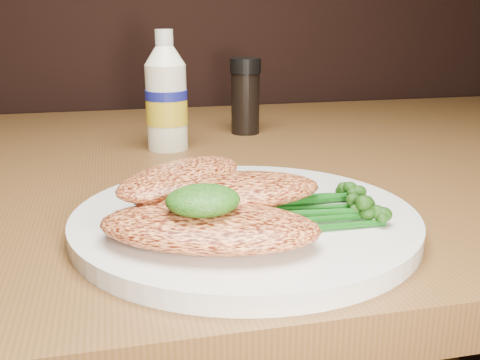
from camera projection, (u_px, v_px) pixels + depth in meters
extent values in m
cylinder|color=white|center=(245.00, 220.00, 0.48)|extent=(0.30, 0.30, 0.02)
ellipsoid|color=#F48C4D|center=(209.00, 226.00, 0.41)|extent=(0.19, 0.14, 0.03)
ellipsoid|color=#F48C4D|center=(227.00, 191.00, 0.46)|extent=(0.16, 0.08, 0.02)
ellipsoid|color=#F48C4D|center=(181.00, 177.00, 0.48)|extent=(0.15, 0.15, 0.02)
ellipsoid|color=black|center=(203.00, 200.00, 0.40)|extent=(0.06, 0.05, 0.02)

